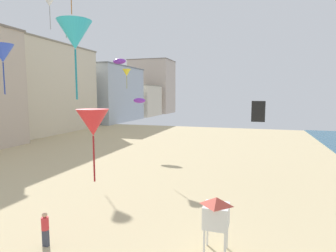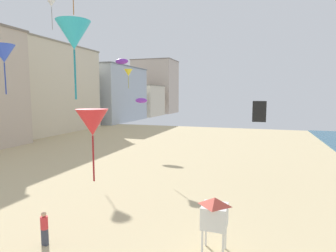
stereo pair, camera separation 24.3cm
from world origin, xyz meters
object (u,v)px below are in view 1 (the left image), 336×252
object	(u,v)px
kite_yellow_delta	(127,73)
kite_purple_parafoil_2	(139,101)
kite_purple_parafoil	(119,61)
kite_blue_delta	(2,53)
kite_flyer	(45,227)
lifeguard_stand	(216,213)
kite_red_delta	(93,123)
kite_white_delta	(49,0)
kite_green_delta	(66,21)
kite_cyan_delta	(75,35)
kite_black_box	(258,111)

from	to	relation	value
kite_yellow_delta	kite_purple_parafoil_2	distance (m)	5.81
kite_purple_parafoil	kite_blue_delta	bearing A→B (deg)	-78.74
kite_flyer	lifeguard_stand	world-z (taller)	lifeguard_stand
kite_red_delta	kite_purple_parafoil_2	world-z (taller)	kite_purple_parafoil_2
kite_red_delta	kite_white_delta	distance (m)	16.87
kite_blue_delta	kite_purple_parafoil	size ratio (longest dim) A/B	1.43
kite_blue_delta	kite_purple_parafoil_2	bearing A→B (deg)	87.28
kite_green_delta	kite_purple_parafoil_2	xyz separation A→B (m)	(10.79, -0.37, -10.60)
kite_flyer	kite_blue_delta	distance (m)	11.04
kite_red_delta	kite_purple_parafoil_2	distance (m)	21.05
kite_flyer	kite_purple_parafoil_2	size ratio (longest dim) A/B	1.02
kite_flyer	kite_purple_parafoil_2	bearing A→B (deg)	-70.17
kite_purple_parafoil	kite_cyan_delta	xyz separation A→B (m)	(12.15, -28.22, -2.40)
kite_red_delta	kite_blue_delta	bearing A→B (deg)	171.31
kite_red_delta	lifeguard_stand	bearing A→B (deg)	-6.06
kite_purple_parafoil	kite_black_box	xyz separation A→B (m)	(20.29, -16.18, -6.37)
kite_green_delta	kite_cyan_delta	world-z (taller)	kite_green_delta
kite_white_delta	kite_cyan_delta	world-z (taller)	kite_white_delta
kite_yellow_delta	kite_green_delta	xyz separation A→B (m)	(-11.43, 5.24, 7.49)
kite_blue_delta	kite_purple_parafoil_2	distance (m)	19.41
kite_flyer	kite_green_delta	world-z (taller)	kite_green_delta
kite_green_delta	kite_black_box	size ratio (longest dim) A/B	1.66
kite_green_delta	kite_black_box	distance (m)	29.21
kite_white_delta	kite_black_box	world-z (taller)	kite_white_delta
kite_green_delta	kite_white_delta	size ratio (longest dim) A/B	0.85
kite_blue_delta	kite_cyan_delta	size ratio (longest dim) A/B	0.87
kite_blue_delta	kite_purple_parafoil	bearing A→B (deg)	101.26
kite_blue_delta	kite_purple_parafoil	distance (m)	26.28
kite_green_delta	kite_white_delta	world-z (taller)	kite_green_delta
kite_yellow_delta	kite_purple_parafoil_2	size ratio (longest dim) A/B	1.29
kite_cyan_delta	kite_blue_delta	bearing A→B (deg)	159.93
kite_red_delta	kite_white_delta	bearing A→B (deg)	137.21
kite_yellow_delta	kite_black_box	distance (m)	14.91
kite_green_delta	lifeguard_stand	bearing A→B (deg)	-42.30
lifeguard_stand	kite_yellow_delta	distance (m)	21.34
kite_green_delta	kite_purple_parafoil	xyz separation A→B (m)	(4.78, 6.16, -4.79)
kite_purple_parafoil	kite_purple_parafoil_2	size ratio (longest dim) A/B	1.33
kite_black_box	kite_purple_parafoil	bearing A→B (deg)	141.44
kite_yellow_delta	kite_cyan_delta	distance (m)	17.70
kite_yellow_delta	kite_cyan_delta	bearing A→B (deg)	-71.87
kite_green_delta	kite_blue_delta	xyz separation A→B (m)	(9.89, -19.49, -7.34)
kite_green_delta	kite_red_delta	bearing A→B (deg)	-50.77
kite_purple_parafoil_2	kite_white_delta	world-z (taller)	kite_white_delta
kite_red_delta	kite_purple_parafoil_2	size ratio (longest dim) A/B	2.40
kite_green_delta	kite_red_delta	distance (m)	28.83
kite_cyan_delta	kite_purple_parafoil	bearing A→B (deg)	113.29
kite_flyer	kite_purple_parafoil	bearing A→B (deg)	-61.88
kite_white_delta	kite_black_box	size ratio (longest dim) A/B	1.95
kite_cyan_delta	lifeguard_stand	bearing A→B (deg)	7.34
lifeguard_stand	kite_green_delta	world-z (taller)	kite_green_delta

